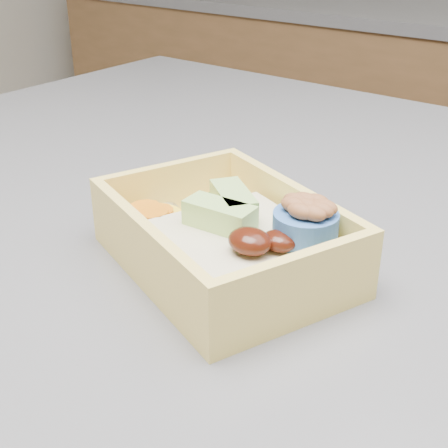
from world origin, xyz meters
The scene contains 1 object.
bento_box centered at (-0.05, -0.21, 0.94)m, with size 0.22×0.19×0.07m.
Camera 1 is at (0.19, -0.53, 1.16)m, focal length 50.00 mm.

